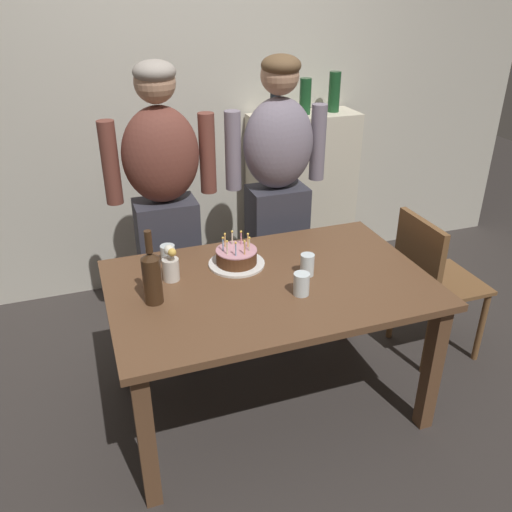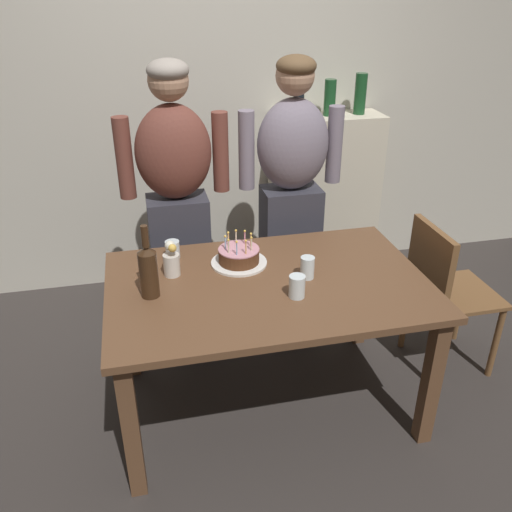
{
  "view_description": "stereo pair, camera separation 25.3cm",
  "coord_description": "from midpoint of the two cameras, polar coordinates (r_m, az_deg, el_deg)",
  "views": [
    {
      "loc": [
        -0.78,
        -2.04,
        2.01
      ],
      "look_at": [
        -0.04,
        0.08,
        0.84
      ],
      "focal_mm": 37.63,
      "sensor_mm": 36.0,
      "label": 1
    },
    {
      "loc": [
        -0.54,
        -2.11,
        2.01
      ],
      "look_at": [
        -0.04,
        0.08,
        0.84
      ],
      "focal_mm": 37.63,
      "sensor_mm": 36.0,
      "label": 2
    }
  ],
  "objects": [
    {
      "name": "ground_plane",
      "position": [
        2.96,
        -1.24,
        -15.24
      ],
      "size": [
        10.0,
        10.0,
        0.0
      ],
      "primitive_type": "plane",
      "color": "#332D2B"
    },
    {
      "name": "back_wall",
      "position": [
        3.75,
        -9.17,
        16.23
      ],
      "size": [
        5.2,
        0.1,
        2.6
      ],
      "primitive_type": "cube",
      "color": "beige",
      "rests_on": "ground_plane"
    },
    {
      "name": "dining_table",
      "position": [
        2.57,
        -1.39,
        -4.65
      ],
      "size": [
        1.5,
        0.96,
        0.74
      ],
      "color": "brown",
      "rests_on": "ground_plane"
    },
    {
      "name": "birthday_cake",
      "position": [
        2.65,
        -4.82,
        -0.26
      ],
      "size": [
        0.28,
        0.28,
        0.16
      ],
      "color": "white",
      "rests_on": "dining_table"
    },
    {
      "name": "water_glass_near",
      "position": [
        2.55,
        2.63,
        -0.99
      ],
      "size": [
        0.07,
        0.07,
        0.11
      ],
      "primitive_type": "cylinder",
      "color": "silver",
      "rests_on": "dining_table"
    },
    {
      "name": "water_glass_far",
      "position": [
        2.73,
        -12.0,
        0.14
      ],
      "size": [
        0.07,
        0.07,
        0.09
      ],
      "primitive_type": "cylinder",
      "color": "silver",
      "rests_on": "dining_table"
    },
    {
      "name": "water_glass_side",
      "position": [
        2.4,
        1.85,
        -3.07
      ],
      "size": [
        0.07,
        0.07,
        0.1
      ],
      "primitive_type": "cylinder",
      "color": "silver",
      "rests_on": "dining_table"
    },
    {
      "name": "wine_bottle",
      "position": [
        2.37,
        -14.04,
        -2.14
      ],
      "size": [
        0.08,
        0.08,
        0.34
      ],
      "color": "#382314",
      "rests_on": "dining_table"
    },
    {
      "name": "flower_vase",
      "position": [
        2.55,
        -11.88,
        -0.97
      ],
      "size": [
        0.08,
        0.08,
        0.18
      ],
      "color": "silver",
      "rests_on": "dining_table"
    },
    {
      "name": "person_man_bearded",
      "position": [
        3.04,
        -12.0,
        4.86
      ],
      "size": [
        0.61,
        0.27,
        1.66
      ],
      "rotation": [
        0.0,
        0.0,
        3.14
      ],
      "color": "#33333D",
      "rests_on": "ground_plane"
    },
    {
      "name": "person_woman_cardigan",
      "position": [
        3.17,
        0.0,
        6.49
      ],
      "size": [
        0.61,
        0.27,
        1.66
      ],
      "rotation": [
        0.0,
        0.0,
        3.14
      ],
      "color": "#33333D",
      "rests_on": "ground_plane"
    },
    {
      "name": "dining_chair",
      "position": [
        3.13,
        15.83,
        -2.13
      ],
      "size": [
        0.42,
        0.42,
        0.87
      ],
      "rotation": [
        0.0,
        0.0,
        1.57
      ],
      "color": "brown",
      "rests_on": "ground_plane"
    },
    {
      "name": "shelf_cabinet",
      "position": [
        3.94,
        3.0,
        6.55
      ],
      "size": [
        0.76,
        0.3,
        1.45
      ],
      "color": "beige",
      "rests_on": "ground_plane"
    }
  ]
}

